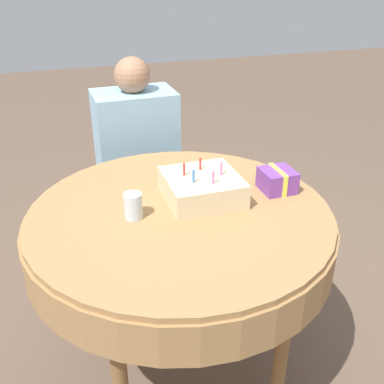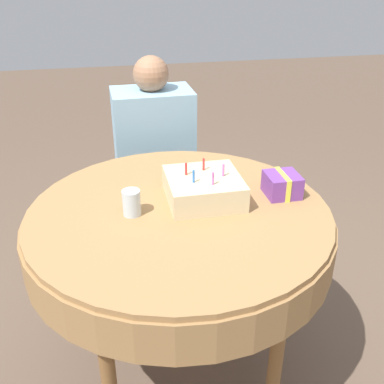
# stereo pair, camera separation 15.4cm
# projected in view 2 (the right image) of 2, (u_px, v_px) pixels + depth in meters

# --- Properties ---
(ground_plane) EXTENTS (12.00, 12.00, 0.00)m
(ground_plane) POSITION_uv_depth(u_px,v_px,m) (181.00, 368.00, 1.90)
(ground_plane) COLOR brown
(dining_table) EXTENTS (1.06, 1.06, 0.78)m
(dining_table) POSITION_uv_depth(u_px,v_px,m) (179.00, 232.00, 1.58)
(dining_table) COLOR #9E7547
(dining_table) RESTS_ON ground_plane
(chair) EXTENTS (0.40, 0.40, 0.97)m
(chair) POSITION_uv_depth(u_px,v_px,m) (153.00, 172.00, 2.43)
(chair) COLOR #4C331E
(chair) RESTS_ON ground_plane
(person) EXTENTS (0.39, 0.36, 1.14)m
(person) POSITION_uv_depth(u_px,v_px,m) (155.00, 149.00, 2.27)
(person) COLOR #9E7051
(person) RESTS_ON ground_plane
(birthday_cake) EXTENTS (0.26, 0.26, 0.13)m
(birthday_cake) POSITION_uv_depth(u_px,v_px,m) (204.00, 188.00, 1.58)
(birthday_cake) COLOR beige
(birthday_cake) RESTS_ON dining_table
(drinking_glass) EXTENTS (0.06, 0.06, 0.09)m
(drinking_glass) POSITION_uv_depth(u_px,v_px,m) (132.00, 203.00, 1.49)
(drinking_glass) COLOR silver
(drinking_glass) RESTS_ON dining_table
(gift_box) EXTENTS (0.12, 0.12, 0.09)m
(gift_box) POSITION_uv_depth(u_px,v_px,m) (282.00, 185.00, 1.62)
(gift_box) COLOR #753D99
(gift_box) RESTS_ON dining_table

